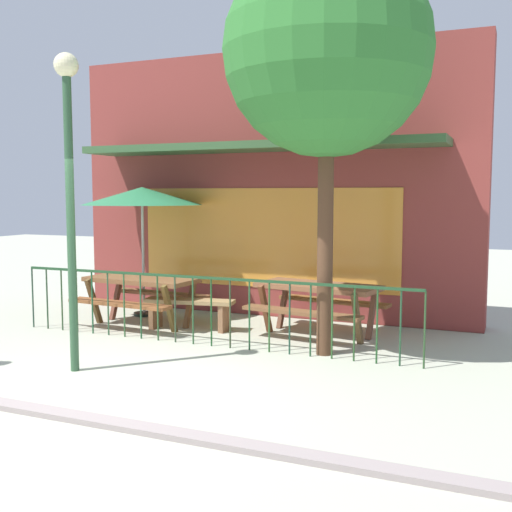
{
  "coord_description": "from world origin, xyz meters",
  "views": [
    {
      "loc": [
        4.01,
        -5.36,
        2.09
      ],
      "look_at": [
        0.64,
        2.56,
        1.24
      ],
      "focal_mm": 43.58,
      "sensor_mm": 36.0,
      "label": 1
    }
  ],
  "objects_px": {
    "street_lamp": "(69,165)",
    "street_tree": "(327,53)",
    "picnic_table_left": "(141,288)",
    "patio_bench": "(189,307)",
    "picnic_table_right": "(318,295)",
    "patio_umbrella": "(142,197)"
  },
  "relations": [
    {
      "from": "street_tree",
      "to": "street_lamp",
      "type": "distance_m",
      "value": 3.45
    },
    {
      "from": "street_tree",
      "to": "street_lamp",
      "type": "bearing_deg",
      "value": -143.06
    },
    {
      "from": "street_lamp",
      "to": "picnic_table_right",
      "type": "bearing_deg",
      "value": 53.93
    },
    {
      "from": "patio_umbrella",
      "to": "picnic_table_right",
      "type": "bearing_deg",
      "value": -5.69
    },
    {
      "from": "patio_umbrella",
      "to": "street_lamp",
      "type": "height_order",
      "value": "street_lamp"
    },
    {
      "from": "picnic_table_left",
      "to": "picnic_table_right",
      "type": "distance_m",
      "value": 2.84
    },
    {
      "from": "patio_umbrella",
      "to": "street_tree",
      "type": "relative_size",
      "value": 0.43
    },
    {
      "from": "picnic_table_right",
      "to": "patio_bench",
      "type": "height_order",
      "value": "picnic_table_right"
    },
    {
      "from": "picnic_table_left",
      "to": "street_lamp",
      "type": "bearing_deg",
      "value": -74.29
    },
    {
      "from": "patio_bench",
      "to": "street_tree",
      "type": "height_order",
      "value": "street_tree"
    },
    {
      "from": "picnic_table_right",
      "to": "street_lamp",
      "type": "bearing_deg",
      "value": -126.07
    },
    {
      "from": "patio_umbrella",
      "to": "street_tree",
      "type": "height_order",
      "value": "street_tree"
    },
    {
      "from": "picnic_table_right",
      "to": "patio_bench",
      "type": "relative_size",
      "value": 1.38
    },
    {
      "from": "picnic_table_left",
      "to": "street_tree",
      "type": "bearing_deg",
      "value": -10.51
    },
    {
      "from": "patio_bench",
      "to": "street_lamp",
      "type": "bearing_deg",
      "value": -93.71
    },
    {
      "from": "picnic_table_left",
      "to": "patio_bench",
      "type": "xyz_separation_m",
      "value": [
        0.86,
        0.02,
        -0.26
      ]
    },
    {
      "from": "picnic_table_right",
      "to": "patio_umbrella",
      "type": "relative_size",
      "value": 0.89
    },
    {
      "from": "street_lamp",
      "to": "street_tree",
      "type": "bearing_deg",
      "value": 36.94
    },
    {
      "from": "picnic_table_left",
      "to": "street_tree",
      "type": "height_order",
      "value": "street_tree"
    },
    {
      "from": "picnic_table_right",
      "to": "patio_umbrella",
      "type": "bearing_deg",
      "value": 174.31
    },
    {
      "from": "picnic_table_left",
      "to": "picnic_table_right",
      "type": "bearing_deg",
      "value": 8.34
    },
    {
      "from": "street_lamp",
      "to": "patio_bench",
      "type": "bearing_deg",
      "value": 86.29
    }
  ]
}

